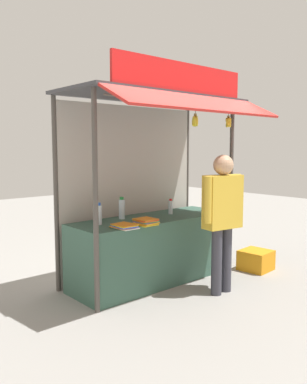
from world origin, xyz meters
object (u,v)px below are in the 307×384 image
(magazine_stack_mid_right, at_px, (125,226))
(plastic_crate, at_px, (256,260))
(water_bottle_back_left, at_px, (171,207))
(water_bottle_center, at_px, (99,214))
(water_bottle_front_left, at_px, (122,209))
(vendor_person, at_px, (222,211))
(banana_bunch_leftmost, at_px, (195,121))
(magazine_stack_front_right, at_px, (146,222))
(banana_bunch_rightmost, at_px, (228,122))

(magazine_stack_mid_right, distance_m, plastic_crate, 2.38)
(water_bottle_back_left, bearing_deg, water_bottle_center, 179.06)
(magazine_stack_mid_right, bearing_deg, water_bottle_front_left, 55.98)
(vendor_person, distance_m, plastic_crate, 1.49)
(banana_bunch_leftmost, distance_m, plastic_crate, 2.37)
(water_bottle_front_left, bearing_deg, magazine_stack_front_right, -92.82)
(plastic_crate, bearing_deg, vendor_person, -167.08)
(vendor_person, relative_size, plastic_crate, 4.13)
(banana_bunch_leftmost, height_order, plastic_crate, banana_bunch_leftmost)
(water_bottle_center, height_order, vendor_person, vendor_person)
(water_bottle_front_left, bearing_deg, banana_bunch_rightmost, -27.01)
(water_bottle_back_left, distance_m, plastic_crate, 1.57)
(banana_bunch_rightmost, bearing_deg, vendor_person, -145.78)
(water_bottle_center, distance_m, banana_bunch_rightmost, 2.23)
(water_bottle_center, height_order, plastic_crate, water_bottle_center)
(magazine_stack_front_right, bearing_deg, water_bottle_back_left, 25.57)
(water_bottle_front_left, xyz_separation_m, water_bottle_back_left, (0.76, -0.15, -0.03))
(water_bottle_front_left, distance_m, banana_bunch_leftmost, 1.50)
(water_bottle_back_left, distance_m, banana_bunch_leftmost, 1.31)
(water_bottle_center, xyz_separation_m, banana_bunch_leftmost, (1.13, -0.56, 1.16))
(water_bottle_center, height_order, water_bottle_front_left, water_bottle_front_left)
(banana_bunch_rightmost, bearing_deg, plastic_crate, -17.82)
(water_bottle_center, relative_size, magazine_stack_front_right, 0.97)
(water_bottle_center, bearing_deg, water_bottle_front_left, 16.25)
(magazine_stack_mid_right, xyz_separation_m, magazine_stack_front_right, (0.33, -0.00, 0.02))
(water_bottle_front_left, xyz_separation_m, plastic_crate, (1.87, -0.86, -0.88))
(water_bottle_back_left, xyz_separation_m, magazine_stack_mid_right, (-1.11, -0.37, -0.08))
(water_bottle_front_left, relative_size, banana_bunch_leftmost, 1.06)
(magazine_stack_front_right, distance_m, banana_bunch_rightmost, 1.88)
(water_bottle_center, height_order, magazine_stack_mid_right, water_bottle_center)
(water_bottle_back_left, height_order, magazine_stack_mid_right, water_bottle_back_left)
(water_bottle_back_left, bearing_deg, vendor_person, -92.03)
(water_bottle_front_left, distance_m, vendor_person, 1.34)
(magazine_stack_front_right, relative_size, vendor_person, 0.16)
(plastic_crate, bearing_deg, water_bottle_back_left, 147.65)
(magazine_stack_mid_right, relative_size, vendor_person, 0.17)
(water_bottle_front_left, relative_size, vendor_person, 0.17)
(water_bottle_back_left, bearing_deg, banana_bunch_rightmost, -42.09)
(water_bottle_center, distance_m, vendor_person, 1.54)
(magazine_stack_mid_right, bearing_deg, plastic_crate, -8.52)
(banana_bunch_leftmost, bearing_deg, water_bottle_front_left, 134.32)
(water_bottle_front_left, bearing_deg, banana_bunch_leftmost, -45.68)
(magazine_stack_mid_right, distance_m, banana_bunch_leftmost, 1.64)
(water_bottle_front_left, xyz_separation_m, banana_bunch_rightmost, (1.36, -0.69, 1.16))
(banana_bunch_rightmost, distance_m, vendor_person, 1.37)
(water_bottle_front_left, bearing_deg, plastic_crate, -24.60)
(plastic_crate, bearing_deg, magazine_stack_mid_right, 171.48)
(banana_bunch_rightmost, xyz_separation_m, vendor_person, (-0.63, -0.43, -1.14))
(banana_bunch_rightmost, xyz_separation_m, plastic_crate, (0.52, -0.17, -2.04))
(water_bottle_center, xyz_separation_m, water_bottle_front_left, (0.45, 0.13, 0.01))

